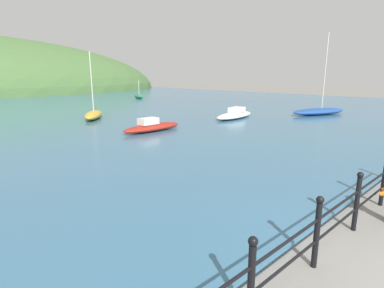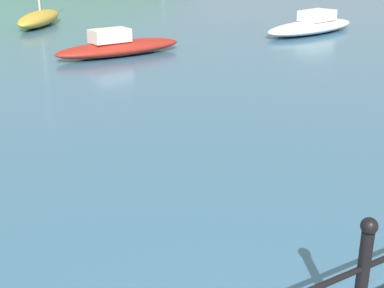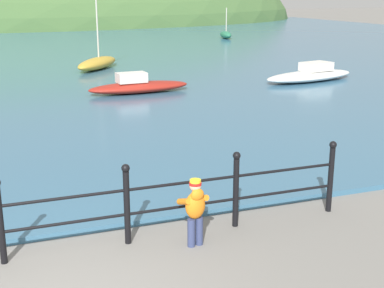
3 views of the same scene
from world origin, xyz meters
name	(u,v)px [view 3 (image 3 of 3)]	position (x,y,z in m)	size (l,w,h in m)	color
iron_railing	(0,219)	(-0.49, 1.50, 0.64)	(10.37, 0.12, 1.21)	black
child_in_coat	(195,206)	(2.11, 1.10, 0.60)	(0.42, 0.40, 1.00)	navy
boat_twin_mast	(226,35)	(16.44, 32.49, 0.39)	(1.06, 2.25, 2.28)	#287551
boat_far_right	(311,75)	(11.47, 12.85, 0.33)	(4.54, 2.36, 0.72)	silver
boat_white_sailboat	(97,63)	(4.11, 19.15, 0.38)	(2.83, 3.48, 4.43)	gold
boat_green_fishing	(138,86)	(4.33, 12.65, 0.33)	(3.71, 1.33, 0.72)	maroon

